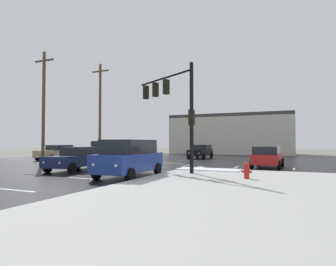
# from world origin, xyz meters

# --- Properties ---
(ground_plane) EXTENTS (120.00, 120.00, 0.00)m
(ground_plane) POSITION_xyz_m (0.00, 0.00, 0.00)
(ground_plane) COLOR slate
(road_asphalt) EXTENTS (44.00, 44.00, 0.02)m
(road_asphalt) POSITION_xyz_m (0.00, 0.00, 0.01)
(road_asphalt) COLOR black
(road_asphalt) RESTS_ON ground_plane
(snow_strip_curbside) EXTENTS (4.00, 1.60, 0.06)m
(snow_strip_curbside) POSITION_xyz_m (5.00, -4.00, 0.17)
(snow_strip_curbside) COLOR white
(snow_strip_curbside) RESTS_ON sidewalk_corner
(lane_markings) EXTENTS (36.15, 36.15, 0.01)m
(lane_markings) POSITION_xyz_m (1.20, -1.38, 0.02)
(lane_markings) COLOR silver
(lane_markings) RESTS_ON road_asphalt
(traffic_signal_mast) EXTENTS (5.03, 3.16, 6.39)m
(traffic_signal_mast) POSITION_xyz_m (3.09, -5.40, 4.54)
(traffic_signal_mast) COLOR black
(traffic_signal_mast) RESTS_ON sidewalk_corner
(fire_hydrant) EXTENTS (0.48, 0.26, 0.79)m
(fire_hydrant) POSITION_xyz_m (7.91, -7.55, 0.54)
(fire_hydrant) COLOR red
(fire_hydrant) RESTS_ON sidewalk_corner
(strip_building_background) EXTENTS (18.81, 8.00, 6.28)m
(strip_building_background) POSITION_xyz_m (0.76, 25.01, 3.14)
(strip_building_background) COLOR beige
(strip_building_background) RESTS_ON ground_plane
(sedan_tan) EXTENTS (2.25, 4.62, 1.58)m
(sedan_tan) POSITION_xyz_m (-13.41, 1.63, 0.85)
(sedan_tan) COLOR tan
(sedan_tan) RESTS_ON road_asphalt
(sedan_black) EXTENTS (2.05, 4.55, 1.58)m
(sedan_black) POSITION_xyz_m (-0.05, 10.60, 0.85)
(sedan_black) COLOR black
(sedan_black) RESTS_ON road_asphalt
(suv_silver) EXTENTS (2.24, 4.87, 2.03)m
(suv_silver) POSITION_xyz_m (-13.72, 10.48, 1.09)
(suv_silver) COLOR #B7BABF
(suv_silver) RESTS_ON road_asphalt
(sedan_navy) EXTENTS (2.33, 4.65, 1.58)m
(sedan_navy) POSITION_xyz_m (-3.24, -6.83, 0.85)
(sedan_navy) COLOR #141E47
(sedan_navy) RESTS_ON road_asphalt
(sedan_red) EXTENTS (2.14, 4.58, 1.58)m
(sedan_red) POSITION_xyz_m (8.22, 0.34, 0.85)
(sedan_red) COLOR #B21919
(sedan_red) RESTS_ON road_asphalt
(suv_blue) EXTENTS (2.31, 4.89, 2.03)m
(suv_blue) POSITION_xyz_m (1.77, -8.42, 1.09)
(suv_blue) COLOR navy
(suv_blue) RESTS_ON road_asphalt
(sedan_white) EXTENTS (2.16, 4.59, 1.58)m
(sedan_white) POSITION_xyz_m (-10.95, 7.25, 0.85)
(sedan_white) COLOR white
(sedan_white) RESTS_ON road_asphalt
(utility_pole_mid) EXTENTS (2.20, 0.28, 10.16)m
(utility_pole_mid) POSITION_xyz_m (-10.83, -2.61, 5.30)
(utility_pole_mid) COLOR brown
(utility_pole_mid) RESTS_ON ground_plane
(utility_pole_far) EXTENTS (2.20, 0.28, 10.65)m
(utility_pole_far) POSITION_xyz_m (-9.80, 4.35, 5.55)
(utility_pole_far) COLOR brown
(utility_pole_far) RESTS_ON ground_plane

